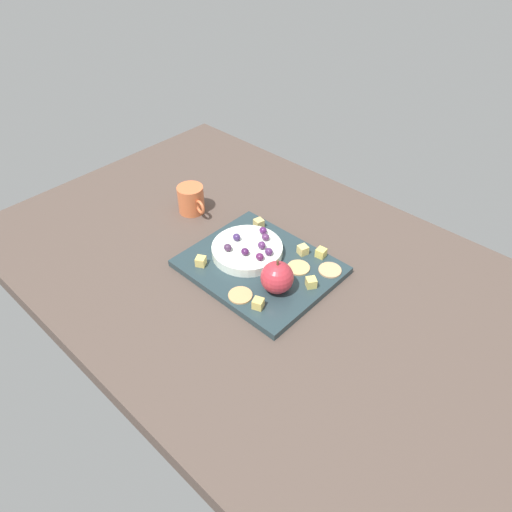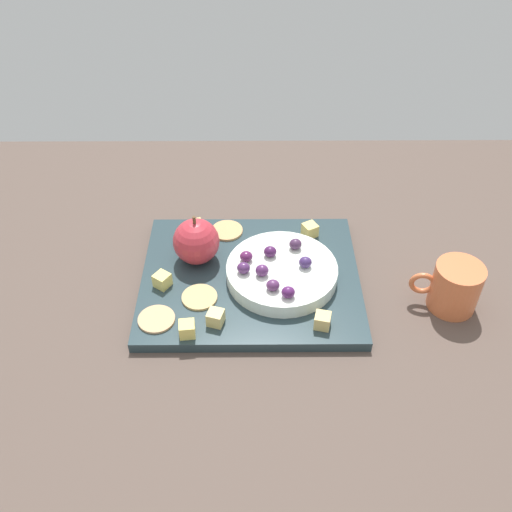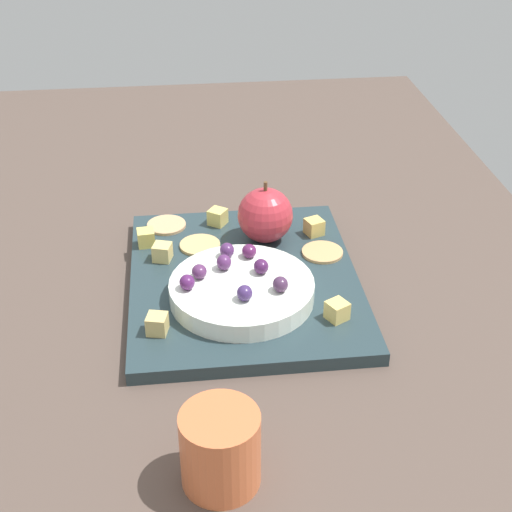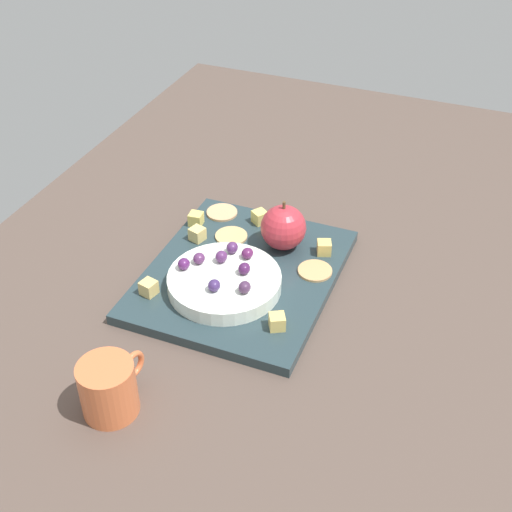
% 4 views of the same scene
% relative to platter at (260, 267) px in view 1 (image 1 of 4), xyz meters
% --- Properties ---
extents(table, '(1.48, 0.89, 0.05)m').
position_rel_platter_xyz_m(table, '(-0.04, -0.01, -0.03)').
color(table, brown).
rests_on(table, ground).
extents(platter, '(0.34, 0.28, 0.02)m').
position_rel_platter_xyz_m(platter, '(0.00, 0.00, 0.00)').
color(platter, '#283A40').
rests_on(platter, table).
extents(serving_dish, '(0.17, 0.17, 0.02)m').
position_rel_platter_xyz_m(serving_dish, '(0.05, -0.01, 0.02)').
color(serving_dish, white).
rests_on(serving_dish, platter).
extents(apple_whole, '(0.07, 0.07, 0.07)m').
position_rel_platter_xyz_m(apple_whole, '(-0.09, 0.04, 0.05)').
color(apple_whole, '#BA2F3A').
rests_on(apple_whole, platter).
extents(apple_stem, '(0.01, 0.01, 0.01)m').
position_rel_platter_xyz_m(apple_stem, '(-0.09, 0.04, 0.09)').
color(apple_stem, brown).
rests_on(apple_stem, apple_whole).
extents(cheese_cube_0, '(0.03, 0.03, 0.02)m').
position_rel_platter_xyz_m(cheese_cube_0, '(0.10, -0.11, 0.02)').
color(cheese_cube_0, '#E0C271').
rests_on(cheese_cube_0, platter).
extents(cheese_cube_1, '(0.03, 0.03, 0.02)m').
position_rel_platter_xyz_m(cheese_cube_1, '(-0.05, -0.10, 0.02)').
color(cheese_cube_1, '#E8CD78').
rests_on(cheese_cube_1, platter).
extents(cheese_cube_2, '(0.03, 0.03, 0.02)m').
position_rel_platter_xyz_m(cheese_cube_2, '(-0.09, 0.11, 0.02)').
color(cheese_cube_2, '#EACA66').
rests_on(cheese_cube_2, platter).
extents(cheese_cube_3, '(0.03, 0.03, 0.02)m').
position_rel_platter_xyz_m(cheese_cube_3, '(-0.13, -0.02, 0.02)').
color(cheese_cube_3, '#E5D56D').
rests_on(cheese_cube_3, platter).
extents(cheese_cube_4, '(0.03, 0.03, 0.02)m').
position_rel_platter_xyz_m(cheese_cube_4, '(0.10, 0.10, 0.02)').
color(cheese_cube_4, '#F0CF6C').
rests_on(cheese_cube_4, platter).
extents(cheese_cube_5, '(0.02, 0.02, 0.02)m').
position_rel_platter_xyz_m(cheese_cube_5, '(-0.09, -0.12, 0.02)').
color(cheese_cube_5, '#E8D467').
rests_on(cheese_cube_5, platter).
extents(cracker_0, '(0.05, 0.05, 0.00)m').
position_rel_platter_xyz_m(cracker_0, '(-0.08, -0.05, 0.01)').
color(cracker_0, tan).
rests_on(cracker_0, platter).
extents(cracker_1, '(0.05, 0.05, 0.00)m').
position_rel_platter_xyz_m(cracker_1, '(-0.14, -0.09, 0.01)').
color(cracker_1, tan).
rests_on(cracker_1, platter).
extents(cracker_2, '(0.05, 0.05, 0.00)m').
position_rel_platter_xyz_m(cracker_2, '(-0.04, 0.11, 0.01)').
color(cracker_2, tan).
rests_on(cracker_2, platter).
extents(grape_0, '(0.02, 0.02, 0.02)m').
position_rel_platter_xyz_m(grape_0, '(0.08, -0.01, 0.04)').
color(grape_0, '#402A61').
rests_on(grape_0, serving_dish).
extents(grape_1, '(0.02, 0.02, 0.02)m').
position_rel_platter_xyz_m(grape_1, '(-0.01, 0.01, 0.04)').
color(grape_1, '#581F4F').
rests_on(grape_1, serving_dish).
extents(grape_2, '(0.02, 0.02, 0.02)m').
position_rel_platter_xyz_m(grape_2, '(0.02, -0.03, 0.04)').
color(grape_2, '#572A5F').
rests_on(grape_2, serving_dish).
extents(grape_3, '(0.02, 0.02, 0.02)m').
position_rel_platter_xyz_m(grape_3, '(-0.01, -0.02, 0.04)').
color(grape_3, '#512A5E').
rests_on(grape_3, serving_dish).
extents(grape_4, '(0.02, 0.02, 0.02)m').
position_rel_platter_xyz_m(grape_4, '(0.03, 0.02, 0.04)').
color(grape_4, '#471C4D').
rests_on(grape_4, serving_dish).
extents(grape_5, '(0.02, 0.02, 0.02)m').
position_rel_platter_xyz_m(grape_5, '(0.05, -0.07, 0.04)').
color(grape_5, '#521F5B').
rests_on(grape_5, serving_dish).
extents(grape_6, '(0.02, 0.02, 0.02)m').
position_rel_platter_xyz_m(grape_6, '(0.07, 0.04, 0.04)').
color(grape_6, '#482B4B').
rests_on(grape_6, serving_dish).
extents(grape_7, '(0.02, 0.02, 0.02)m').
position_rel_platter_xyz_m(grape_7, '(0.03, -0.06, 0.04)').
color(grape_7, '#572C5A').
rests_on(grape_7, serving_dish).
extents(cup, '(0.10, 0.07, 0.08)m').
position_rel_platter_xyz_m(cup, '(0.30, -0.05, 0.03)').
color(cup, '#DD6D3F').
rests_on(cup, table).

